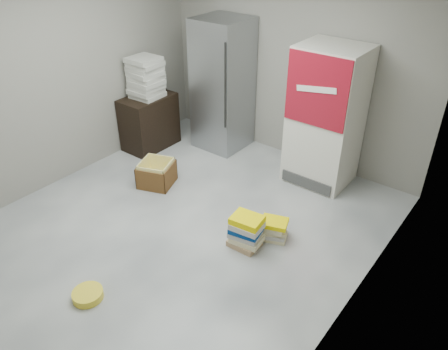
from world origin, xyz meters
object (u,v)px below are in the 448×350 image
at_px(wood_shelf, 149,122).
at_px(phonebook_stack_main, 246,232).
at_px(steel_fridge, 223,85).
at_px(coke_cooler, 326,117).
at_px(cardboard_box, 157,175).

bearing_deg(wood_shelf, phonebook_stack_main, -22.21).
height_order(steel_fridge, wood_shelf, steel_fridge).
height_order(steel_fridge, coke_cooler, steel_fridge).
relative_size(phonebook_stack_main, cardboard_box, 0.74).
bearing_deg(wood_shelf, coke_cooler, 16.28).
bearing_deg(cardboard_box, wood_shelf, 119.13).
relative_size(steel_fridge, cardboard_box, 3.54).
xyz_separation_m(steel_fridge, phonebook_stack_main, (1.68, -1.76, -0.75)).
relative_size(wood_shelf, cardboard_box, 1.49).
bearing_deg(steel_fridge, coke_cooler, -0.18).
bearing_deg(coke_cooler, phonebook_stack_main, -88.90).
distance_m(wood_shelf, cardboard_box, 1.15).
xyz_separation_m(steel_fridge, cardboard_box, (0.02, -1.45, -0.81)).
relative_size(wood_shelf, phonebook_stack_main, 2.01).
height_order(steel_fridge, cardboard_box, steel_fridge).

